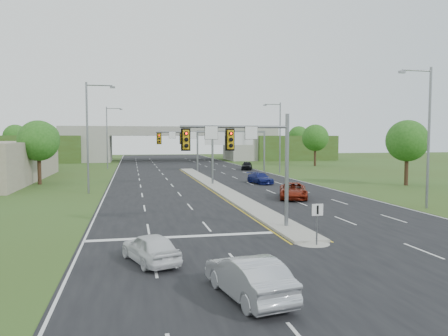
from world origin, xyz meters
name	(u,v)px	position (x,y,z in m)	size (l,w,h in m)	color
ground	(286,228)	(0.00, 0.00, 0.00)	(240.00, 240.00, 0.00)	#374A1A
road	(200,177)	(0.00, 35.00, 0.01)	(24.00, 160.00, 0.02)	black
median	(216,186)	(0.00, 23.00, 0.10)	(2.00, 54.00, 0.16)	gray
median_nose	(313,242)	(0.00, -4.00, 0.10)	(2.00, 2.00, 0.16)	gray
lane_markings	(202,182)	(-0.60, 28.91, 0.02)	(23.72, 160.00, 0.01)	gold
signal_mast_near	(251,152)	(-2.26, -0.07, 4.73)	(6.62, 0.60, 7.00)	slate
signal_mast_far	(193,145)	(-2.26, 24.93, 4.73)	(6.62, 0.60, 7.00)	slate
keep_right_sign	(317,217)	(0.00, -4.53, 1.52)	(0.60, 0.13, 2.20)	slate
sign_gantry	(231,140)	(6.68, 44.92, 5.24)	(11.58, 0.44, 6.67)	slate
overpass	(171,146)	(0.00, 80.00, 3.55)	(80.00, 14.00, 8.10)	gray
lightpole_l_mid	(89,132)	(-13.30, 20.00, 6.10)	(2.85, 0.25, 11.00)	slate
lightpole_l_far	(108,134)	(-13.30, 55.00, 6.10)	(2.85, 0.25, 11.00)	slate
lightpole_r_near	(427,131)	(13.30, 5.00, 6.10)	(2.85, 0.25, 11.00)	slate
lightpole_r_far	(279,134)	(13.30, 40.00, 6.10)	(2.85, 0.25, 11.00)	slate
tree_l_near	(39,141)	(-20.00, 30.00, 5.18)	(4.80, 4.80, 7.60)	#382316
tree_l_mid	(44,138)	(-24.00, 55.00, 5.51)	(5.20, 5.20, 8.12)	#382316
tree_r_near	(407,141)	(22.00, 20.00, 5.18)	(4.80, 4.80, 7.60)	#382316
tree_r_mid	(315,138)	(26.00, 55.00, 5.51)	(5.20, 5.20, 8.12)	#382316
tree_back_a	(16,136)	(-38.00, 94.00, 5.84)	(6.00, 6.00, 8.85)	#382316
tree_back_b	(74,138)	(-24.00, 94.00, 5.51)	(5.60, 5.60, 8.32)	#382316
tree_back_c	(252,138)	(24.00, 94.00, 5.51)	(5.60, 5.60, 8.32)	#382316
tree_back_d	(299,137)	(38.00, 94.00, 5.84)	(6.00, 6.00, 8.85)	#382316
car_white	(150,248)	(-8.46, -5.76, 0.69)	(1.58, 3.93, 1.34)	silver
car_silver	(248,277)	(-5.32, -10.76, 0.76)	(1.56, 4.49, 1.48)	#B7B9BF
car_far_a	(293,191)	(5.09, 12.15, 0.74)	(2.39, 5.19, 1.44)	maroon
car_far_b	(260,178)	(5.88, 25.24, 0.67)	(1.82, 4.48, 1.30)	#0E1557
car_far_c	(247,166)	(10.15, 47.48, 0.75)	(1.72, 4.27, 1.46)	black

